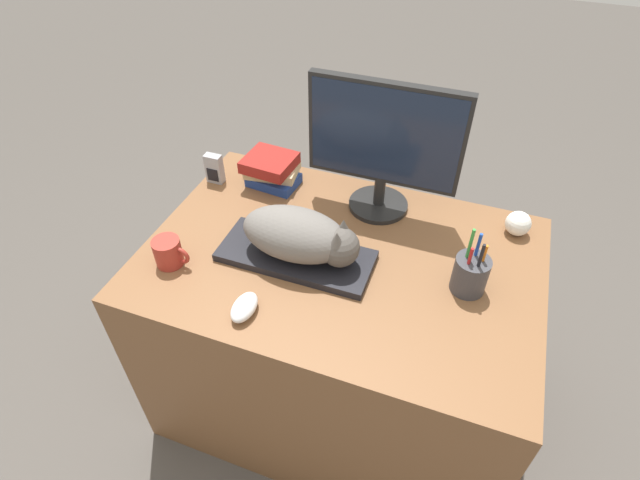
% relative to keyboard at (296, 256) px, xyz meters
% --- Properties ---
extents(desk, '(1.17, 0.79, 0.76)m').
position_rel_keyboard_xyz_m(desk, '(0.12, 0.06, -0.39)').
color(desk, brown).
rests_on(desk, ground_plane).
extents(keyboard, '(0.45, 0.19, 0.02)m').
position_rel_keyboard_xyz_m(keyboard, '(0.00, 0.00, 0.00)').
color(keyboard, black).
rests_on(keyboard, desk).
extents(cat, '(0.35, 0.17, 0.15)m').
position_rel_keyboard_xyz_m(cat, '(0.02, 0.00, 0.09)').
color(cat, '#66605B').
rests_on(cat, keyboard).
extents(monitor, '(0.47, 0.19, 0.44)m').
position_rel_keyboard_xyz_m(monitor, '(0.16, 0.32, 0.24)').
color(monitor, black).
rests_on(monitor, desk).
extents(computer_mouse, '(0.06, 0.10, 0.04)m').
position_rel_keyboard_xyz_m(computer_mouse, '(-0.05, -0.24, 0.01)').
color(computer_mouse, silver).
rests_on(computer_mouse, desk).
extents(coffee_mug, '(0.11, 0.08, 0.09)m').
position_rel_keyboard_xyz_m(coffee_mug, '(-0.34, -0.14, 0.03)').
color(coffee_mug, '#9E2D23').
rests_on(coffee_mug, desk).
extents(pen_cup, '(0.10, 0.10, 0.20)m').
position_rel_keyboard_xyz_m(pen_cup, '(0.49, 0.06, 0.05)').
color(pen_cup, '#38383D').
rests_on(pen_cup, desk).
extents(baseball, '(0.08, 0.08, 0.08)m').
position_rel_keyboard_xyz_m(baseball, '(0.60, 0.34, 0.03)').
color(baseball, silver).
rests_on(baseball, desk).
extents(phone, '(0.06, 0.03, 0.11)m').
position_rel_keyboard_xyz_m(phone, '(-0.41, 0.27, 0.04)').
color(phone, '#99999E').
rests_on(phone, desk).
extents(book_stack, '(0.19, 0.16, 0.11)m').
position_rel_keyboard_xyz_m(book_stack, '(-0.22, 0.32, 0.04)').
color(book_stack, navy).
rests_on(book_stack, desk).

